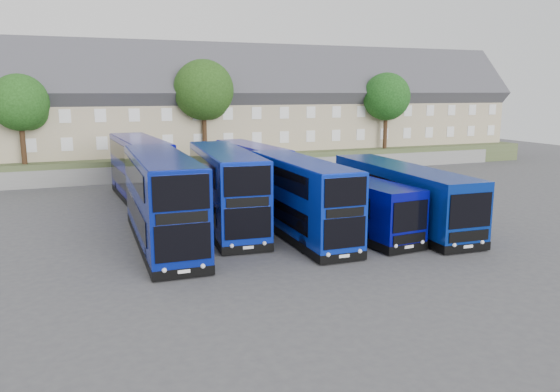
{
  "coord_description": "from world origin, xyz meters",
  "views": [
    {
      "loc": [
        -10.5,
        -26.5,
        8.21
      ],
      "look_at": [
        0.83,
        2.47,
        2.2
      ],
      "focal_mm": 35.0,
      "sensor_mm": 36.0,
      "label": 1
    }
  ],
  "objects_px": {
    "coach_east_a": "(347,203)",
    "tree_west": "(22,105)",
    "dd_front_left": "(162,201)",
    "tree_mid": "(205,92)",
    "dd_front_mid": "(226,190)",
    "tree_far": "(398,95)",
    "tree_east": "(387,99)"
  },
  "relations": [
    {
      "from": "dd_front_mid",
      "to": "tree_far",
      "type": "xyz_separation_m",
      "value": [
        29.93,
        27.3,
        5.4
      ]
    },
    {
      "from": "coach_east_a",
      "to": "tree_west",
      "type": "distance_m",
      "value": 30.36
    },
    {
      "from": "dd_front_left",
      "to": "tree_west",
      "type": "distance_m",
      "value": 24.43
    },
    {
      "from": "tree_east",
      "to": "tree_far",
      "type": "height_order",
      "value": "tree_far"
    },
    {
      "from": "coach_east_a",
      "to": "tree_far",
      "type": "relative_size",
      "value": 1.38
    },
    {
      "from": "dd_front_mid",
      "to": "coach_east_a",
      "type": "height_order",
      "value": "dd_front_mid"
    },
    {
      "from": "tree_mid",
      "to": "tree_far",
      "type": "bearing_deg",
      "value": 14.04
    },
    {
      "from": "coach_east_a",
      "to": "tree_west",
      "type": "relative_size",
      "value": 1.56
    },
    {
      "from": "tree_mid",
      "to": "dd_front_mid",
      "type": "bearing_deg",
      "value": -100.69
    },
    {
      "from": "tree_east",
      "to": "dd_front_mid",
      "type": "bearing_deg",
      "value": -139.68
    },
    {
      "from": "dd_front_left",
      "to": "coach_east_a",
      "type": "bearing_deg",
      "value": -1.78
    },
    {
      "from": "dd_front_left",
      "to": "dd_front_mid",
      "type": "distance_m",
      "value": 4.78
    },
    {
      "from": "dd_front_left",
      "to": "tree_east",
      "type": "xyz_separation_m",
      "value": [
        28.1,
        22.64,
        5.0
      ]
    },
    {
      "from": "tree_mid",
      "to": "tree_far",
      "type": "relative_size",
      "value": 1.06
    },
    {
      "from": "dd_front_left",
      "to": "tree_west",
      "type": "xyz_separation_m",
      "value": [
        -7.9,
        22.64,
        4.66
      ]
    },
    {
      "from": "dd_front_mid",
      "to": "tree_mid",
      "type": "height_order",
      "value": "tree_mid"
    },
    {
      "from": "dd_front_left",
      "to": "tree_far",
      "type": "distance_m",
      "value": 45.5
    },
    {
      "from": "tree_west",
      "to": "tree_mid",
      "type": "bearing_deg",
      "value": 1.79
    },
    {
      "from": "tree_west",
      "to": "tree_far",
      "type": "relative_size",
      "value": 0.88
    },
    {
      "from": "dd_front_left",
      "to": "tree_east",
      "type": "distance_m",
      "value": 36.43
    },
    {
      "from": "coach_east_a",
      "to": "tree_far",
      "type": "height_order",
      "value": "tree_far"
    },
    {
      "from": "tree_west",
      "to": "tree_far",
      "type": "distance_m",
      "value": 42.58
    },
    {
      "from": "coach_east_a",
      "to": "tree_mid",
      "type": "relative_size",
      "value": 1.3
    },
    {
      "from": "dd_front_mid",
      "to": "tree_west",
      "type": "distance_m",
      "value": 24.09
    },
    {
      "from": "dd_front_left",
      "to": "tree_mid",
      "type": "relative_size",
      "value": 1.34
    },
    {
      "from": "dd_front_mid",
      "to": "coach_east_a",
      "type": "relative_size",
      "value": 1.01
    },
    {
      "from": "dd_front_left",
      "to": "tree_mid",
      "type": "xyz_separation_m",
      "value": [
        8.1,
        23.14,
        5.67
      ]
    },
    {
      "from": "dd_front_left",
      "to": "tree_east",
      "type": "bearing_deg",
      "value": 40.17
    },
    {
      "from": "coach_east_a",
      "to": "tree_mid",
      "type": "xyz_separation_m",
      "value": [
        -2.76,
        23.73,
        6.49
      ]
    },
    {
      "from": "dd_front_mid",
      "to": "tree_east",
      "type": "xyz_separation_m",
      "value": [
        23.93,
        20.3,
        5.06
      ]
    },
    {
      "from": "dd_front_mid",
      "to": "tree_far",
      "type": "distance_m",
      "value": 40.87
    },
    {
      "from": "dd_front_mid",
      "to": "tree_far",
      "type": "height_order",
      "value": "tree_far"
    }
  ]
}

